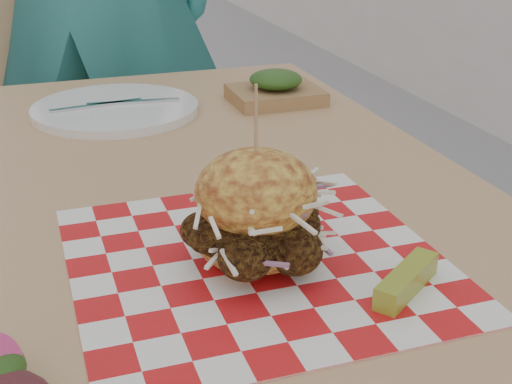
% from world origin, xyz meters
% --- Properties ---
extents(patio_table, '(0.80, 1.20, 0.75)m').
position_xyz_m(patio_table, '(0.06, -0.33, 0.67)').
color(patio_table, tan).
rests_on(patio_table, ground).
extents(patio_chair, '(0.46, 0.46, 0.95)m').
position_xyz_m(patio_chair, '(0.05, 0.66, 0.55)').
color(patio_chair, tan).
rests_on(patio_chair, ground).
extents(paper_liner, '(0.36, 0.36, 0.00)m').
position_xyz_m(paper_liner, '(0.11, -0.51, 0.75)').
color(paper_liner, red).
rests_on(paper_liner, patio_table).
extents(sandwich, '(0.16, 0.16, 0.18)m').
position_xyz_m(sandwich, '(0.11, -0.51, 0.80)').
color(sandwich, '#F0BA43').
rests_on(sandwich, paper_liner).
extents(pickle_spear, '(0.09, 0.07, 0.02)m').
position_xyz_m(pickle_spear, '(0.22, -0.61, 0.76)').
color(pickle_spear, olive).
rests_on(pickle_spear, paper_liner).
extents(place_setting, '(0.27, 0.27, 0.02)m').
position_xyz_m(place_setting, '(0.06, 0.03, 0.76)').
color(place_setting, white).
rests_on(place_setting, patio_table).
extents(kraft_tray, '(0.15, 0.12, 0.06)m').
position_xyz_m(kraft_tray, '(0.32, 0.01, 0.77)').
color(kraft_tray, '#9A7346').
rests_on(kraft_tray, patio_table).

